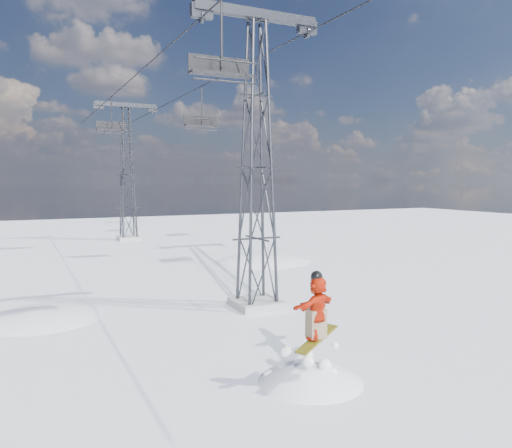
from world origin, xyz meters
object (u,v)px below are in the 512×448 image
(snowboarder_jump, at_px, (310,445))
(lift_chair_near, at_px, (221,67))
(lift_tower_far, at_px, (127,175))
(lift_tower_near, at_px, (257,169))

(snowboarder_jump, distance_m, lift_chair_near, 11.65)
(lift_tower_far, distance_m, snowboarder_jump, 33.01)
(lift_tower_near, distance_m, snowboarder_jump, 10.30)
(lift_tower_near, bearing_deg, snowboarder_jump, -105.43)
(snowboarder_jump, relative_size, lift_chair_near, 2.55)
(lift_tower_far, height_order, lift_chair_near, lift_tower_far)
(lift_tower_near, height_order, snowboarder_jump, lift_tower_near)
(lift_tower_far, bearing_deg, lift_tower_near, -90.00)
(snowboarder_jump, xyz_separation_m, lift_chair_near, (-0.22, 5.33, 10.36))
(lift_chair_near, bearing_deg, lift_tower_far, 85.32)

